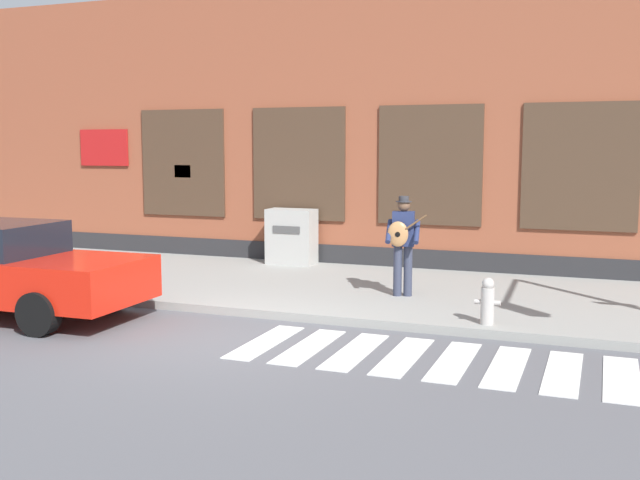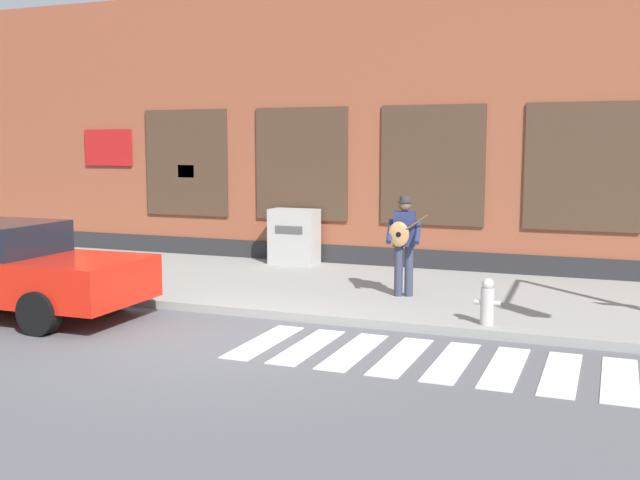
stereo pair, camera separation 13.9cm
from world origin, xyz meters
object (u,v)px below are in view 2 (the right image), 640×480
Objects in this scene: red_car at (7,269)px; fire_hydrant at (487,302)px; utility_box at (294,236)px; busker at (403,240)px.

red_car is 7.69m from fire_hydrant.
utility_box is at bearing 139.62° from fire_hydrant.
busker reaches higher than fire_hydrant.
utility_box is 6.49m from fire_hydrant.
red_car is 6.64m from busker.
utility_box is (-3.23, 2.62, -0.39)m from busker.
utility_box is at bearing 66.37° from red_car.
red_car is at bearing -150.84° from busker.
fire_hydrant is (1.72, -1.58, -0.66)m from busker.
busker reaches higher than utility_box.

